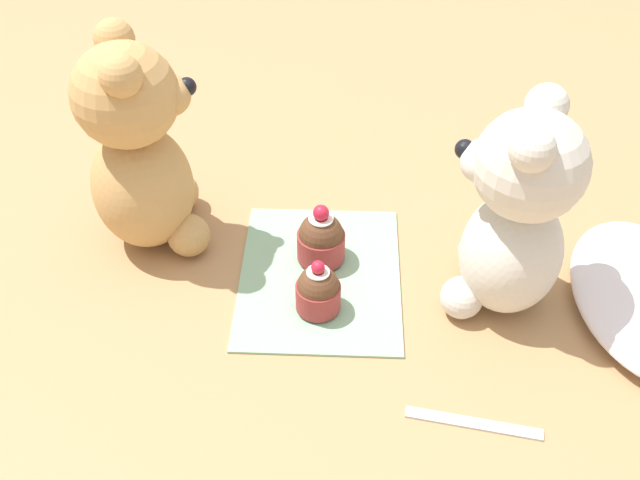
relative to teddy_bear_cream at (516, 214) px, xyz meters
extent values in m
plane|color=tan|center=(-0.02, -0.20, -0.12)|extent=(4.00, 4.00, 0.00)
cube|color=#8EBC99|center=(-0.02, -0.20, -0.12)|extent=(0.23, 0.18, 0.01)
ellipsoid|color=silver|center=(0.00, 0.00, -0.05)|extent=(0.15, 0.14, 0.13)
sphere|color=silver|center=(0.00, 0.00, 0.06)|extent=(0.11, 0.11, 0.11)
ellipsoid|color=silver|center=(-0.01, -0.04, 0.05)|extent=(0.07, 0.06, 0.04)
sphere|color=black|center=(-0.02, -0.06, 0.06)|extent=(0.02, 0.02, 0.02)
sphere|color=silver|center=(-0.04, 0.02, 0.10)|extent=(0.04, 0.04, 0.04)
sphere|color=silver|center=(0.04, -0.01, 0.10)|extent=(0.04, 0.04, 0.04)
sphere|color=silver|center=(-0.05, -0.02, -0.10)|extent=(0.05, 0.05, 0.05)
sphere|color=silver|center=(0.03, -0.04, -0.10)|extent=(0.05, 0.05, 0.05)
ellipsoid|color=tan|center=(-0.09, -0.40, -0.04)|extent=(0.16, 0.15, 0.15)
sphere|color=tan|center=(-0.09, -0.40, 0.07)|extent=(0.11, 0.11, 0.11)
ellipsoid|color=tan|center=(-0.10, -0.36, 0.07)|extent=(0.07, 0.06, 0.04)
sphere|color=black|center=(-0.11, -0.34, 0.07)|extent=(0.02, 0.02, 0.02)
sphere|color=tan|center=(-0.05, -0.39, 0.12)|extent=(0.04, 0.04, 0.04)
sphere|color=tan|center=(-0.12, -0.41, 0.12)|extent=(0.04, 0.04, 0.04)
sphere|color=tan|center=(-0.06, -0.35, -0.09)|extent=(0.05, 0.05, 0.05)
sphere|color=tan|center=(-0.14, -0.38, -0.09)|extent=(0.05, 0.05, 0.05)
cylinder|color=#993333|center=(0.03, -0.19, -0.10)|extent=(0.05, 0.05, 0.03)
sphere|color=brown|center=(0.03, -0.19, -0.08)|extent=(0.04, 0.04, 0.04)
cylinder|color=white|center=(0.03, -0.19, -0.06)|extent=(0.02, 0.02, 0.00)
sphere|color=red|center=(0.03, -0.19, -0.05)|extent=(0.01, 0.01, 0.01)
cylinder|color=#993333|center=(-0.05, -0.20, -0.10)|extent=(0.05, 0.05, 0.03)
sphere|color=brown|center=(-0.05, -0.20, -0.08)|extent=(0.05, 0.05, 0.05)
cylinder|color=white|center=(-0.05, -0.20, -0.06)|extent=(0.03, 0.03, 0.00)
sphere|color=red|center=(-0.05, -0.20, -0.05)|extent=(0.02, 0.02, 0.02)
cube|color=silver|center=(0.17, -0.04, -0.12)|extent=(0.03, 0.13, 0.01)
camera|label=1|loc=(0.58, -0.17, 0.48)|focal=42.00mm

